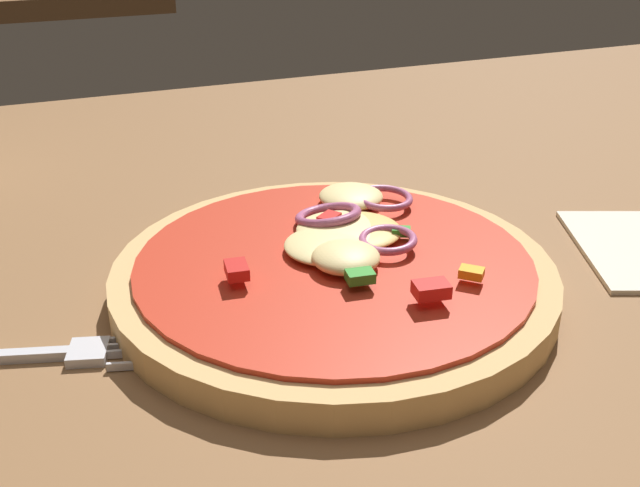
# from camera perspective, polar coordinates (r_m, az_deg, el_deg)

# --- Properties ---
(dining_table) EXTENTS (1.43, 0.97, 0.04)m
(dining_table) POSITION_cam_1_polar(r_m,az_deg,el_deg) (0.39, -0.11, -9.00)
(dining_table) COLOR brown
(dining_table) RESTS_ON ground
(pizza) EXTENTS (0.24, 0.24, 0.03)m
(pizza) POSITION_cam_1_polar(r_m,az_deg,el_deg) (0.41, 1.14, -2.12)
(pizza) COLOR tan
(pizza) RESTS_ON dining_table
(fork) EXTENTS (0.16, 0.06, 0.01)m
(fork) POSITION_cam_1_polar(r_m,az_deg,el_deg) (0.38, -22.20, -7.89)
(fork) COLOR silver
(fork) RESTS_ON dining_table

